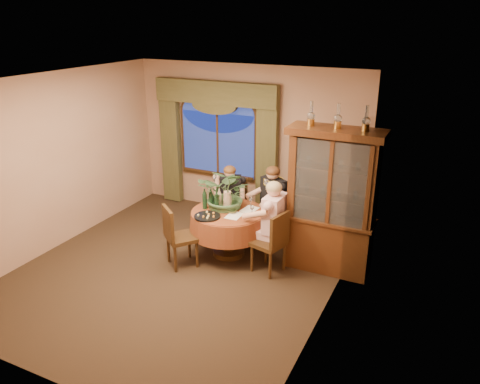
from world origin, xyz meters
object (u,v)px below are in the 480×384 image
at_px(chair_back_right, 268,216).
at_px(wine_bottle_1, 210,196).
at_px(person_scarf, 273,205).
at_px(wine_bottle_0, 211,199).
at_px(olive_bowl, 232,211).
at_px(oil_lamp_right, 366,118).
at_px(chair_right, 268,242).
at_px(person_pink, 274,225).
at_px(china_cabinet, 332,202).
at_px(stoneware_vase, 227,200).
at_px(person_back, 230,199).
at_px(wine_bottle_3, 218,195).
at_px(wine_bottle_4, 217,201).
at_px(wine_bottle_2, 205,199).
at_px(oil_lamp_center, 338,116).
at_px(wine_bottle_5, 219,199).
at_px(oil_lamp_left, 311,114).
at_px(centerpiece_plant, 227,173).
at_px(chair_front_left, 182,236).
at_px(chair_back, 234,208).

relative_size(chair_back_right, wine_bottle_1, 2.91).
bearing_deg(person_scarf, wine_bottle_1, 70.32).
bearing_deg(wine_bottle_0, olive_bowl, -0.76).
height_order(oil_lamp_right, chair_back_right, oil_lamp_right).
distance_m(chair_right, person_pink, 0.27).
distance_m(china_cabinet, stoneware_vase, 1.62).
xyz_separation_m(china_cabinet, person_back, (-1.89, 0.50, -0.46)).
height_order(chair_right, wine_bottle_3, wine_bottle_3).
distance_m(wine_bottle_3, wine_bottle_4, 0.27).
bearing_deg(stoneware_vase, oil_lamp_right, 4.59).
height_order(person_pink, olive_bowl, person_pink).
bearing_deg(wine_bottle_2, wine_bottle_0, 23.42).
height_order(person_scarf, olive_bowl, person_scarf).
bearing_deg(chair_right, person_scarf, 32.91).
bearing_deg(wine_bottle_4, chair_back_right, 52.88).
bearing_deg(oil_lamp_center, wine_bottle_4, -169.70).
xyz_separation_m(chair_right, wine_bottle_5, (-0.93, 0.24, 0.44)).
distance_m(oil_lamp_left, oil_lamp_center, 0.37).
bearing_deg(olive_bowl, wine_bottle_1, 165.80).
bearing_deg(person_pink, wine_bottle_5, 88.22).
xyz_separation_m(china_cabinet, wine_bottle_4, (-1.71, -0.31, -0.17)).
xyz_separation_m(stoneware_vase, olive_bowl, (0.14, -0.12, -0.12)).
bearing_deg(wine_bottle_2, centerpiece_plant, 34.30).
height_order(stoneware_vase, wine_bottle_3, wine_bottle_3).
xyz_separation_m(china_cabinet, wine_bottle_0, (-1.83, -0.27, -0.17)).
bearing_deg(wine_bottle_4, chair_front_left, -121.18).
bearing_deg(chair_right, chair_back_right, 38.13).
height_order(person_back, person_scarf, person_scarf).
height_order(oil_lamp_center, olive_bowl, oil_lamp_center).
bearing_deg(stoneware_vase, wine_bottle_2, -154.50).
bearing_deg(oil_lamp_center, oil_lamp_right, 0.00).
xyz_separation_m(oil_lamp_left, oil_lamp_right, (0.75, 0.00, 0.00)).
bearing_deg(person_back, person_pink, 120.56).
distance_m(china_cabinet, chair_front_left, 2.28).
bearing_deg(chair_front_left, oil_lamp_left, 66.03).
distance_m(wine_bottle_0, wine_bottle_2, 0.10).
relative_size(chair_right, person_pink, 0.70).
bearing_deg(wine_bottle_0, wine_bottle_2, -156.58).
distance_m(chair_back, wine_bottle_1, 0.79).
bearing_deg(wine_bottle_5, wine_bottle_4, -84.98).
height_order(person_back, centerpiece_plant, centerpiece_plant).
xyz_separation_m(person_pink, person_scarf, (-0.31, 0.72, -0.01)).
xyz_separation_m(oil_lamp_center, person_scarf, (-1.08, 0.46, -1.66)).
distance_m(wine_bottle_0, wine_bottle_3, 0.21).
height_order(oil_lamp_right, chair_front_left, oil_lamp_right).
height_order(chair_front_left, stoneware_vase, stoneware_vase).
height_order(chair_right, wine_bottle_1, wine_bottle_1).
bearing_deg(oil_lamp_right, wine_bottle_3, -178.29).
xyz_separation_m(china_cabinet, stoneware_vase, (-1.60, -0.16, -0.19)).
relative_size(chair_back, wine_bottle_1, 2.91).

